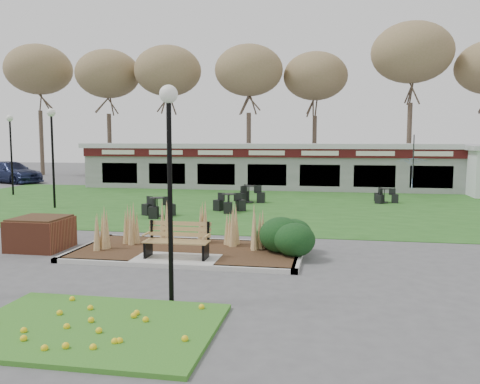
% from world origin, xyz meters
% --- Properties ---
extents(ground, '(100.00, 100.00, 0.00)m').
position_xyz_m(ground, '(0.00, 0.00, 0.00)').
color(ground, '#515154').
rests_on(ground, ground).
extents(lawn, '(34.00, 16.00, 0.02)m').
position_xyz_m(lawn, '(0.00, 12.00, 0.01)').
color(lawn, '#25581B').
rests_on(lawn, ground).
extents(flower_bed, '(4.20, 3.00, 0.16)m').
position_xyz_m(flower_bed, '(0.00, -4.60, 0.07)').
color(flower_bed, '#317321').
rests_on(flower_bed, ground).
extents(planting_bed, '(6.75, 3.40, 1.27)m').
position_xyz_m(planting_bed, '(1.27, 1.35, 0.37)').
color(planting_bed, '#302113').
rests_on(planting_bed, ground).
extents(park_bench, '(1.70, 0.66, 0.93)m').
position_xyz_m(park_bench, '(0.00, 0.25, 0.59)').
color(park_bench, '#AB894D').
rests_on(park_bench, ground).
extents(brick_planter, '(1.50, 1.50, 0.95)m').
position_xyz_m(brick_planter, '(-4.40, 1.00, 0.48)').
color(brick_planter, brown).
rests_on(brick_planter, ground).
extents(food_pavilion, '(24.60, 3.40, 2.90)m').
position_xyz_m(food_pavilion, '(0.00, 19.96, 1.48)').
color(food_pavilion, gray).
rests_on(food_pavilion, ground).
extents(tree_backdrop, '(47.24, 5.24, 10.36)m').
position_xyz_m(tree_backdrop, '(0.00, 28.00, 8.36)').
color(tree_backdrop, '#47382B').
rests_on(tree_backdrop, ground).
extents(lamp_post_near_right, '(0.35, 0.35, 4.24)m').
position_xyz_m(lamp_post_near_right, '(0.88, -2.99, 3.09)').
color(lamp_post_near_right, black).
rests_on(lamp_post_near_right, ground).
extents(lamp_post_mid_left, '(0.38, 0.38, 4.59)m').
position_xyz_m(lamp_post_mid_left, '(-8.72, 9.13, 3.35)').
color(lamp_post_mid_left, black).
rests_on(lamp_post_mid_left, ground).
extents(lamp_post_far_left, '(0.38, 0.38, 4.55)m').
position_xyz_m(lamp_post_far_left, '(-14.00, 13.72, 3.31)').
color(lamp_post_far_left, black).
rests_on(lamp_post_far_left, ground).
extents(bistro_set_a, '(1.47, 1.34, 0.78)m').
position_xyz_m(bistro_set_a, '(-3.14, 7.50, 0.28)').
color(bistro_set_a, black).
rests_on(bistro_set_a, ground).
extents(bistro_set_b, '(1.47, 1.37, 0.79)m').
position_xyz_m(bistro_set_b, '(-0.50, 9.37, 0.28)').
color(bistro_set_b, black).
rests_on(bistro_set_b, ground).
extents(bistro_set_c, '(1.18, 1.33, 0.71)m').
position_xyz_m(bistro_set_c, '(6.53, 13.83, 0.26)').
color(bistro_set_c, black).
rests_on(bistro_set_c, ground).
extents(bistro_set_d, '(1.38, 1.59, 0.84)m').
position_xyz_m(bistro_set_d, '(-0.16, 12.68, 0.30)').
color(bistro_set_d, black).
rests_on(bistro_set_d, ground).
extents(patio_umbrella, '(2.36, 2.38, 2.31)m').
position_xyz_m(patio_umbrella, '(8.00, 14.74, 1.47)').
color(patio_umbrella, black).
rests_on(patio_umbrella, ground).
extents(car_silver, '(4.33, 1.81, 1.46)m').
position_xyz_m(car_silver, '(-11.37, 22.42, 0.73)').
color(car_silver, silver).
rests_on(car_silver, ground).
extents(car_black, '(4.18, 2.25, 1.31)m').
position_xyz_m(car_black, '(-8.81, 26.62, 0.65)').
color(car_black, black).
rests_on(car_black, ground).
extents(car_blue, '(5.75, 3.73, 1.55)m').
position_xyz_m(car_blue, '(-19.15, 21.00, 0.77)').
color(car_blue, navy).
rests_on(car_blue, ground).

